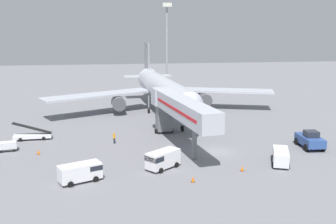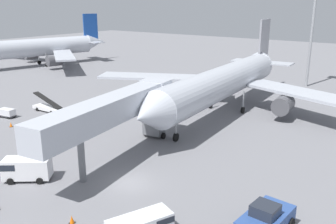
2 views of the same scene
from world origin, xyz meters
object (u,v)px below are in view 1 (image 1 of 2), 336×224
(airplane_at_gate, at_px, (163,89))
(safety_cone_bravo, at_px, (242,168))
(service_van_near_center, at_px, (281,156))
(ground_crew_worker_foreground, at_px, (114,138))
(jet_bridge, at_px, (179,108))
(pushback_tug, at_px, (310,140))
(service_van_rear_right, at_px, (81,171))
(baggage_cart_rear_left, at_px, (7,146))
(belt_loader_truck, at_px, (33,135))
(safety_cone_alpha, at_px, (38,152))
(service_van_far_left, at_px, (162,159))
(apron_light_mast, at_px, (167,31))
(safety_cone_charlie, at_px, (193,179))

(airplane_at_gate, xyz_separation_m, safety_cone_bravo, (5.04, -36.18, -4.78))
(service_van_near_center, bearing_deg, ground_crew_worker_foreground, 149.21)
(jet_bridge, height_order, safety_cone_bravo, jet_bridge)
(pushback_tug, bearing_deg, service_van_rear_right, -165.87)
(baggage_cart_rear_left, bearing_deg, belt_loader_truck, 66.67)
(airplane_at_gate, height_order, service_van_rear_right, airplane_at_gate)
(baggage_cart_rear_left, relative_size, ground_crew_worker_foreground, 1.54)
(safety_cone_bravo, bearing_deg, belt_loader_truck, 146.49)
(baggage_cart_rear_left, relative_size, safety_cone_bravo, 4.03)
(service_van_rear_right, bearing_deg, pushback_tug, 14.13)
(safety_cone_bravo, bearing_deg, safety_cone_alpha, 157.71)
(service_van_far_left, distance_m, safety_cone_bravo, 10.16)
(apron_light_mast, bearing_deg, baggage_cart_rear_left, -121.66)
(service_van_near_center, distance_m, safety_cone_alpha, 33.64)
(safety_cone_alpha, distance_m, safety_cone_bravo, 28.62)
(service_van_rear_right, distance_m, safety_cone_bravo, 19.80)
(baggage_cart_rear_left, bearing_deg, safety_cone_alpha, -25.90)
(jet_bridge, distance_m, safety_cone_charlie, 15.60)
(airplane_at_gate, height_order, service_van_far_left, airplane_at_gate)
(apron_light_mast, bearing_deg, service_van_rear_right, -107.15)
(service_van_rear_right, xyz_separation_m, service_van_far_left, (9.94, 2.81, 0.09))
(airplane_at_gate, bearing_deg, pushback_tug, -56.97)
(ground_crew_worker_foreground, distance_m, safety_cone_bravo, 21.53)
(pushback_tug, relative_size, safety_cone_bravo, 8.01)
(belt_loader_truck, xyz_separation_m, apron_light_mast, (28.71, 44.80, 16.35))
(safety_cone_alpha, bearing_deg, apron_light_mast, 63.38)
(jet_bridge, distance_m, belt_loader_truck, 24.37)
(safety_cone_bravo, relative_size, safety_cone_charlie, 0.98)
(airplane_at_gate, xyz_separation_m, service_van_near_center, (10.97, -34.31, -4.01))
(safety_cone_alpha, bearing_deg, jet_bridge, 3.10)
(service_van_near_center, xyz_separation_m, safety_cone_alpha, (-32.41, 8.99, -0.76))
(jet_bridge, relative_size, service_van_far_left, 4.71)
(jet_bridge, relative_size, service_van_rear_right, 4.36)
(service_van_near_center, bearing_deg, airplane_at_gate, 107.73)
(safety_cone_charlie, relative_size, apron_light_mast, 0.03)
(safety_cone_charlie, bearing_deg, airplane_at_gate, 87.26)
(jet_bridge, xyz_separation_m, service_van_near_center, (11.83, -10.11, -4.78))
(service_van_near_center, distance_m, ground_crew_worker_foreground, 25.15)
(airplane_at_gate, bearing_deg, jet_bridge, -92.05)
(belt_loader_truck, distance_m, service_van_far_left, 25.12)
(service_van_rear_right, height_order, ground_crew_worker_foreground, service_van_rear_right)
(service_van_far_left, relative_size, safety_cone_charlie, 6.96)
(baggage_cart_rear_left, bearing_deg, safety_cone_bravo, -22.85)
(pushback_tug, bearing_deg, service_van_far_left, -166.58)
(baggage_cart_rear_left, xyz_separation_m, safety_cone_charlie, (24.29, -15.72, -0.43))
(belt_loader_truck, bearing_deg, safety_cone_charlie, -44.73)
(pushback_tug, distance_m, belt_loader_truck, 43.45)
(jet_bridge, relative_size, pushback_tug, 4.17)
(pushback_tug, height_order, service_van_near_center, pushback_tug)
(baggage_cart_rear_left, bearing_deg, airplane_at_gate, 41.37)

